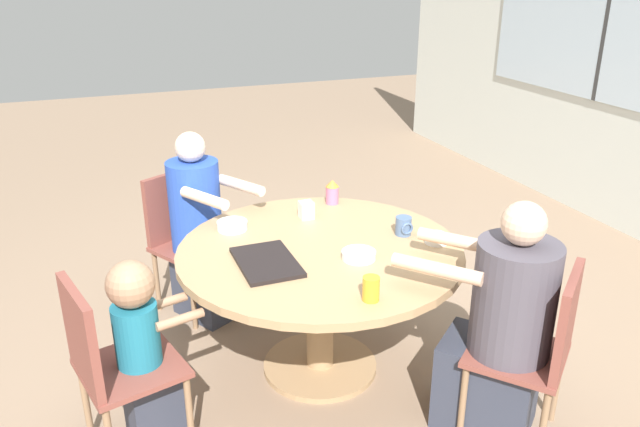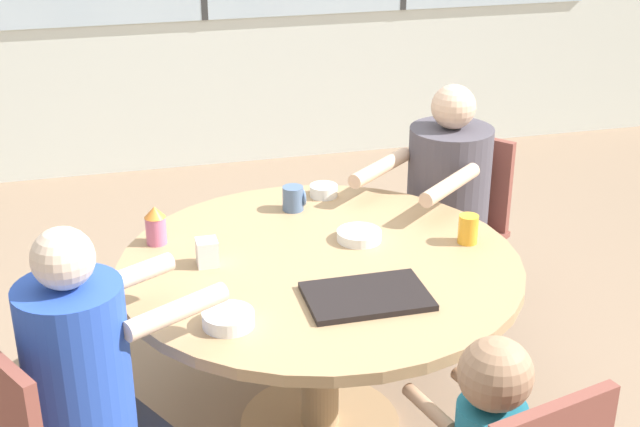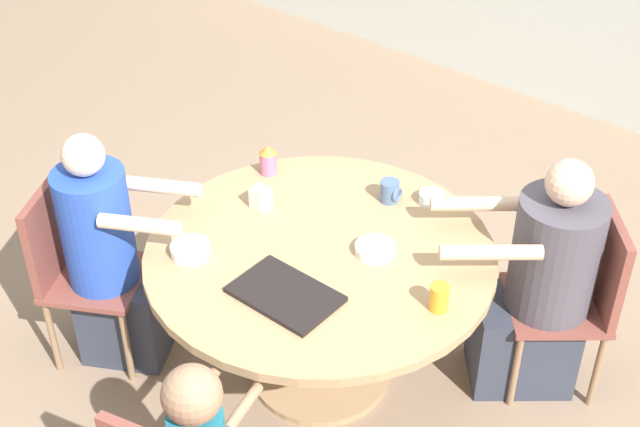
{
  "view_description": "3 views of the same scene",
  "coord_description": "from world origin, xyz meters",
  "px_view_note": "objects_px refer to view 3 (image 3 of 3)",
  "views": [
    {
      "loc": [
        2.58,
        -1.0,
        2.01
      ],
      "look_at": [
        0.0,
        0.0,
        0.89
      ],
      "focal_mm": 35.0,
      "sensor_mm": 36.0,
      "label": 1
    },
    {
      "loc": [
        -0.68,
        -2.67,
        2.11
      ],
      "look_at": [
        0.0,
        0.0,
        0.89
      ],
      "focal_mm": 50.0,
      "sensor_mm": 36.0,
      "label": 2
    },
    {
      "loc": [
        1.78,
        -2.14,
        2.9
      ],
      "look_at": [
        0.0,
        0.0,
        0.89
      ],
      "focal_mm": 50.0,
      "sensor_mm": 36.0,
      "label": 3
    }
  ],
  "objects_px": {
    "juice_glass": "(439,298)",
    "milk_carton_small": "(261,198)",
    "bowl_cereal": "(375,249)",
    "person_woman_green_shirt": "(110,263)",
    "bowl_fruit": "(191,250)",
    "chair_for_woman_green_shirt": "(74,260)",
    "sippy_cup": "(268,159)",
    "person_man_blue_shirt": "(539,290)",
    "bowl_white_shallow": "(432,198)",
    "coffee_mug": "(390,191)",
    "chair_for_man_blue_shirt": "(581,289)"
  },
  "relations": [
    {
      "from": "bowl_white_shallow",
      "to": "bowl_fruit",
      "type": "distance_m",
      "value": 1.05
    },
    {
      "from": "chair_for_man_blue_shirt",
      "to": "juice_glass",
      "type": "bearing_deg",
      "value": 118.33
    },
    {
      "from": "milk_carton_small",
      "to": "chair_for_man_blue_shirt",
      "type": "bearing_deg",
      "value": 27.34
    },
    {
      "from": "chair_for_woman_green_shirt",
      "to": "person_woman_green_shirt",
      "type": "height_order",
      "value": "person_woman_green_shirt"
    },
    {
      "from": "bowl_fruit",
      "to": "chair_for_woman_green_shirt",
      "type": "bearing_deg",
      "value": -162.29
    },
    {
      "from": "person_man_blue_shirt",
      "to": "bowl_fruit",
      "type": "height_order",
      "value": "person_man_blue_shirt"
    },
    {
      "from": "sippy_cup",
      "to": "bowl_fruit",
      "type": "distance_m",
      "value": 0.65
    },
    {
      "from": "person_woman_green_shirt",
      "to": "person_man_blue_shirt",
      "type": "height_order",
      "value": "person_woman_green_shirt"
    },
    {
      "from": "sippy_cup",
      "to": "milk_carton_small",
      "type": "distance_m",
      "value": 0.27
    },
    {
      "from": "chair_for_man_blue_shirt",
      "to": "bowl_white_shallow",
      "type": "xyz_separation_m",
      "value": [
        -0.67,
        -0.13,
        0.23
      ]
    },
    {
      "from": "person_woman_green_shirt",
      "to": "bowl_white_shallow",
      "type": "relative_size",
      "value": 10.05
    },
    {
      "from": "sippy_cup",
      "to": "milk_carton_small",
      "type": "bearing_deg",
      "value": -54.4
    },
    {
      "from": "chair_for_man_blue_shirt",
      "to": "coffee_mug",
      "type": "distance_m",
      "value": 0.88
    },
    {
      "from": "chair_for_man_blue_shirt",
      "to": "bowl_fruit",
      "type": "relative_size",
      "value": 5.32
    },
    {
      "from": "coffee_mug",
      "to": "bowl_white_shallow",
      "type": "relative_size",
      "value": 0.86
    },
    {
      "from": "person_woman_green_shirt",
      "to": "bowl_fruit",
      "type": "xyz_separation_m",
      "value": [
        0.42,
        0.1,
        0.22
      ]
    },
    {
      "from": "juice_glass",
      "to": "bowl_cereal",
      "type": "height_order",
      "value": "juice_glass"
    },
    {
      "from": "person_man_blue_shirt",
      "to": "bowl_cereal",
      "type": "relative_size",
      "value": 6.9
    },
    {
      "from": "bowl_white_shallow",
      "to": "bowl_fruit",
      "type": "xyz_separation_m",
      "value": [
        -0.53,
        -0.91,
        -0.0
      ]
    },
    {
      "from": "chair_for_woman_green_shirt",
      "to": "person_woman_green_shirt",
      "type": "xyz_separation_m",
      "value": [
        0.14,
        0.08,
        0.01
      ]
    },
    {
      "from": "chair_for_man_blue_shirt",
      "to": "person_woman_green_shirt",
      "type": "xyz_separation_m",
      "value": [
        -1.62,
        -1.14,
        0.01
      ]
    },
    {
      "from": "bowl_white_shallow",
      "to": "bowl_fruit",
      "type": "height_order",
      "value": "bowl_white_shallow"
    },
    {
      "from": "chair_for_woman_green_shirt",
      "to": "sippy_cup",
      "type": "relative_size",
      "value": 5.87
    },
    {
      "from": "coffee_mug",
      "to": "bowl_fruit",
      "type": "distance_m",
      "value": 0.89
    },
    {
      "from": "chair_for_man_blue_shirt",
      "to": "chair_for_woman_green_shirt",
      "type": "bearing_deg",
      "value": 84.68
    },
    {
      "from": "person_man_blue_shirt",
      "to": "bowl_fruit",
      "type": "bearing_deg",
      "value": 91.01
    },
    {
      "from": "sippy_cup",
      "to": "coffee_mug",
      "type": "bearing_deg",
      "value": 17.4
    },
    {
      "from": "person_woman_green_shirt",
      "to": "sippy_cup",
      "type": "relative_size",
      "value": 7.88
    },
    {
      "from": "milk_carton_small",
      "to": "bowl_cereal",
      "type": "relative_size",
      "value": 0.58
    },
    {
      "from": "juice_glass",
      "to": "bowl_white_shallow",
      "type": "relative_size",
      "value": 0.94
    },
    {
      "from": "chair_for_woman_green_shirt",
      "to": "bowl_white_shallow",
      "type": "height_order",
      "value": "chair_for_woman_green_shirt"
    },
    {
      "from": "sippy_cup",
      "to": "juice_glass",
      "type": "height_order",
      "value": "sippy_cup"
    },
    {
      "from": "chair_for_man_blue_shirt",
      "to": "bowl_cereal",
      "type": "xyz_separation_m",
      "value": [
        -0.64,
        -0.56,
        0.23
      ]
    },
    {
      "from": "juice_glass",
      "to": "person_woman_green_shirt",
      "type": "bearing_deg",
      "value": -161.26
    },
    {
      "from": "sippy_cup",
      "to": "bowl_cereal",
      "type": "xyz_separation_m",
      "value": [
        0.72,
        -0.16,
        -0.05
      ]
    },
    {
      "from": "chair_for_man_blue_shirt",
      "to": "bowl_fruit",
      "type": "distance_m",
      "value": 1.6
    },
    {
      "from": "chair_for_man_blue_shirt",
      "to": "milk_carton_small",
      "type": "bearing_deg",
      "value": 77.36
    },
    {
      "from": "bowl_cereal",
      "to": "bowl_fruit",
      "type": "height_order",
      "value": "bowl_fruit"
    },
    {
      "from": "person_man_blue_shirt",
      "to": "sippy_cup",
      "type": "xyz_separation_m",
      "value": [
        -1.23,
        -0.3,
        0.29
      ]
    },
    {
      "from": "person_man_blue_shirt",
      "to": "milk_carton_small",
      "type": "relative_size",
      "value": 11.91
    },
    {
      "from": "juice_glass",
      "to": "milk_carton_small",
      "type": "height_order",
      "value": "juice_glass"
    },
    {
      "from": "juice_glass",
      "to": "bowl_fruit",
      "type": "xyz_separation_m",
      "value": [
        -0.93,
        -0.36,
        -0.03
      ]
    },
    {
      "from": "person_woman_green_shirt",
      "to": "juice_glass",
      "type": "height_order",
      "value": "person_woman_green_shirt"
    },
    {
      "from": "person_woman_green_shirt",
      "to": "sippy_cup",
      "type": "bearing_deg",
      "value": 131.18
    },
    {
      "from": "chair_for_man_blue_shirt",
      "to": "juice_glass",
      "type": "relative_size",
      "value": 7.97
    },
    {
      "from": "sippy_cup",
      "to": "bowl_fruit",
      "type": "bearing_deg",
      "value": -75.69
    },
    {
      "from": "milk_carton_small",
      "to": "bowl_cereal",
      "type": "distance_m",
      "value": 0.56
    },
    {
      "from": "juice_glass",
      "to": "chair_for_man_blue_shirt",
      "type": "bearing_deg",
      "value": 68.31
    },
    {
      "from": "sippy_cup",
      "to": "bowl_white_shallow",
      "type": "distance_m",
      "value": 0.75
    },
    {
      "from": "bowl_cereal",
      "to": "coffee_mug",
      "type": "bearing_deg",
      "value": 117.17
    }
  ]
}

